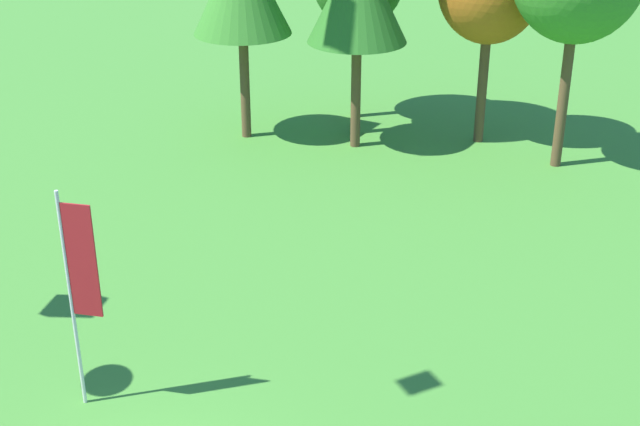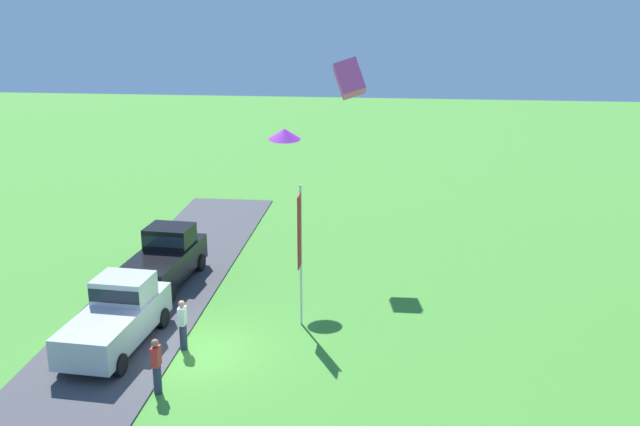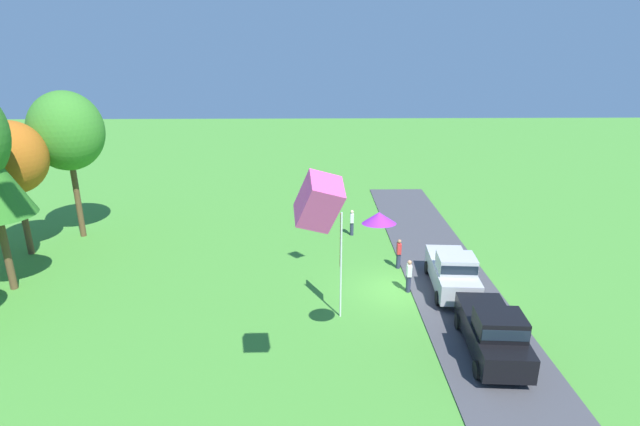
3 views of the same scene
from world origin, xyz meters
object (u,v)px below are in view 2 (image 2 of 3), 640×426
object	(u,v)px
car_pickup_near_entrance	(117,315)
person_beside_suv	(157,366)
car_pickup_mid_row	(165,257)
person_watching_sky	(183,325)
kite_delta_near_flag	(284,134)
kite_box_high_right	(349,79)
flag_banner	(300,240)

from	to	relation	value
car_pickup_near_entrance	person_beside_suv	size ratio (longest dim) A/B	3.00
car_pickup_mid_row	person_watching_sky	bearing A→B (deg)	22.80
person_beside_suv	person_watching_sky	size ratio (longest dim) A/B	1.00
person_watching_sky	kite_delta_near_flag	distance (m)	8.23
person_watching_sky	kite_delta_near_flag	xyz separation A→B (m)	(-5.91, 2.46, 5.17)
person_watching_sky	kite_box_high_right	bearing A→B (deg)	153.57
car_pickup_near_entrance	flag_banner	xyz separation A→B (m)	(-2.07, 5.70, 2.08)
car_pickup_mid_row	kite_delta_near_flag	distance (m)	6.87
car_pickup_near_entrance	person_watching_sky	size ratio (longest dim) A/B	3.00
flag_banner	person_watching_sky	bearing A→B (deg)	-59.57
kite_delta_near_flag	kite_box_high_right	size ratio (longest dim) A/B	0.91
car_pickup_mid_row	flag_banner	size ratio (longest dim) A/B	1.02
kite_delta_near_flag	person_watching_sky	bearing A→B (deg)	-22.62
car_pickup_mid_row	car_pickup_near_entrance	bearing A→B (deg)	1.39
flag_banner	kite_delta_near_flag	size ratio (longest dim) A/B	4.11
flag_banner	kite_box_high_right	world-z (taller)	kite_box_high_right
person_watching_sky	flag_banner	bearing A→B (deg)	120.43
flag_banner	kite_box_high_right	distance (m)	8.62
car_pickup_near_entrance	kite_delta_near_flag	world-z (taller)	kite_delta_near_flag
car_pickup_near_entrance	person_beside_suv	xyz separation A→B (m)	(2.77, 2.20, -0.23)
kite_delta_near_flag	kite_box_high_right	distance (m)	4.38
person_beside_suv	kite_delta_near_flag	distance (m)	10.38
flag_banner	person_beside_suv	bearing A→B (deg)	-35.86
person_beside_suv	kite_box_high_right	distance (m)	14.63
car_pickup_near_entrance	person_watching_sky	world-z (taller)	car_pickup_near_entrance
person_watching_sky	kite_box_high_right	distance (m)	12.46
car_pickup_near_entrance	person_beside_suv	bearing A→B (deg)	38.46
person_watching_sky	car_pickup_near_entrance	bearing A→B (deg)	-90.17
person_watching_sky	kite_delta_near_flag	world-z (taller)	kite_delta_near_flag
car_pickup_near_entrance	flag_banner	size ratio (longest dim) A/B	1.02
car_pickup_near_entrance	kite_delta_near_flag	distance (m)	8.98
car_pickup_mid_row	person_beside_suv	xyz separation A→B (m)	(8.23, 2.33, -0.23)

